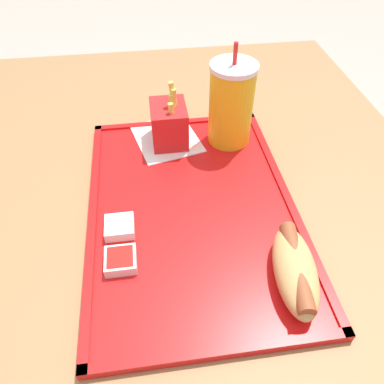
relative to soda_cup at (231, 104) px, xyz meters
name	(u,v)px	position (x,y,z in m)	size (l,w,h in m)	color
ground_plane	(182,377)	(0.15, -0.12, -0.81)	(8.00, 8.00, 0.00)	#ADA393
dining_table	(179,319)	(0.15, -0.12, -0.45)	(1.15, 0.90, 0.73)	olive
food_tray	(192,208)	(0.16, -0.09, -0.08)	(0.46, 0.31, 0.01)	red
paper_napkin	(166,138)	(-0.02, -0.11, -0.07)	(0.15, 0.13, 0.00)	white
soda_cup	(231,104)	(0.00, 0.00, 0.00)	(0.08, 0.08, 0.18)	gold
hot_dog_far	(295,269)	(0.30, 0.02, -0.05)	(0.14, 0.07, 0.04)	tan
fries_carton	(169,124)	(-0.01, -0.11, -0.04)	(0.08, 0.06, 0.11)	red
sauce_cup_mayo	(120,227)	(0.19, -0.20, -0.06)	(0.04, 0.04, 0.02)	silver
sauce_cup_ketchup	(121,260)	(0.25, -0.20, -0.06)	(0.04, 0.04, 0.02)	silver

